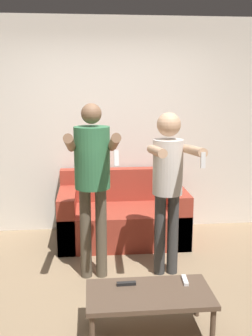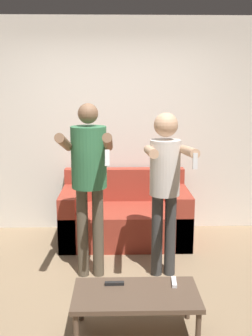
# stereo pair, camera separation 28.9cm
# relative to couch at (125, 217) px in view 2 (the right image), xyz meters

# --- Properties ---
(ground_plane) EXTENTS (14.00, 14.00, 0.00)m
(ground_plane) POSITION_rel_couch_xyz_m (-0.18, -1.34, -0.29)
(ground_plane) COLOR #937A5B
(wall_back) EXTENTS (6.40, 0.06, 2.70)m
(wall_back) POSITION_rel_couch_xyz_m (-0.18, 0.46, 1.06)
(wall_back) COLOR silver
(wall_back) RESTS_ON ground_plane
(couch) EXTENTS (1.52, 0.85, 0.83)m
(couch) POSITION_rel_couch_xyz_m (0.00, 0.00, 0.00)
(couch) COLOR #9E3828
(couch) RESTS_ON ground_plane
(person_standing_left) EXTENTS (0.46, 0.78, 1.71)m
(person_standing_left) POSITION_rel_couch_xyz_m (-0.36, -0.95, 0.80)
(person_standing_left) COLOR brown
(person_standing_left) RESTS_ON ground_plane
(person_standing_right) EXTENTS (0.41, 0.76, 1.62)m
(person_standing_right) POSITION_rel_couch_xyz_m (0.36, -0.96, 0.73)
(person_standing_right) COLOR #383838
(person_standing_right) RESTS_ON ground_plane
(coffee_table) EXTENTS (0.95, 0.49, 0.35)m
(coffee_table) POSITION_rel_couch_xyz_m (0.04, -1.91, 0.03)
(coffee_table) COLOR brown
(coffee_table) RESTS_ON ground_plane
(remote_near) EXTENTS (0.15, 0.04, 0.02)m
(remote_near) POSITION_rel_couch_xyz_m (-0.12, -1.79, 0.08)
(remote_near) COLOR black
(remote_near) RESTS_ON coffee_table
(remote_far) EXTENTS (0.05, 0.15, 0.02)m
(remote_far) POSITION_rel_couch_xyz_m (0.35, -1.78, 0.08)
(remote_far) COLOR white
(remote_far) RESTS_ON coffee_table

